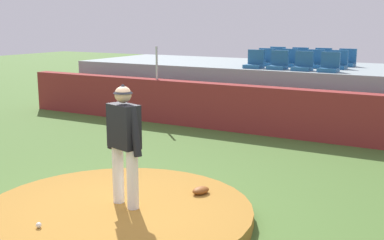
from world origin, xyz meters
The scene contains 20 objects.
ground_plane centered at (0.00, 0.00, 0.00)m, with size 60.00×60.00×0.00m, color #47692C.
pitchers_mound centered at (0.00, 0.00, 0.09)m, with size 3.91×3.91×0.19m, color #A16E29.
pitcher centered at (0.06, 0.15, 1.21)m, with size 0.76×0.38×1.77m.
baseball centered at (-0.43, -1.05, 0.23)m, with size 0.07×0.07×0.07m, color white.
fielding_glove centered at (0.77, 1.11, 0.24)m, with size 0.30×0.20×0.11m, color brown.
brick_barrier centered at (0.00, 6.24, 0.60)m, with size 15.88×0.40×1.21m, color maroon.
fence_post_left centered at (-3.45, 6.24, 1.67)m, with size 0.06×0.06×0.92m, color silver.
bleacher_platform centered at (0.00, 8.87, 0.77)m, with size 13.99×3.84×1.54m, color gray.
stadium_chair_0 centered at (-1.03, 7.49, 1.69)m, with size 0.48×0.44×0.50m.
stadium_chair_1 centered at (-0.35, 7.50, 1.69)m, with size 0.48×0.44×0.50m.
stadium_chair_2 centered at (0.34, 7.48, 1.69)m, with size 0.48×0.44×0.50m.
stadium_chair_3 centered at (1.03, 7.46, 1.69)m, with size 0.48×0.44×0.50m.
stadium_chair_4 centered at (-1.05, 8.35, 1.69)m, with size 0.48×0.44×0.50m.
stadium_chair_5 centered at (-0.36, 8.40, 1.69)m, with size 0.48×0.44×0.50m.
stadium_chair_6 centered at (0.38, 8.39, 1.69)m, with size 0.48×0.44×0.50m.
stadium_chair_7 centered at (1.02, 8.40, 1.69)m, with size 0.48×0.44×0.50m.
stadium_chair_8 centered at (-1.06, 9.29, 1.69)m, with size 0.48×0.44×0.50m.
stadium_chair_9 centered at (-0.34, 9.27, 1.69)m, with size 0.48×0.44×0.50m.
stadium_chair_10 centered at (0.35, 9.30, 1.69)m, with size 0.48×0.44×0.50m.
stadium_chair_11 centered at (1.06, 9.28, 1.69)m, with size 0.48×0.44×0.50m.
Camera 1 is at (4.24, -5.25, 2.80)m, focal length 46.18 mm.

